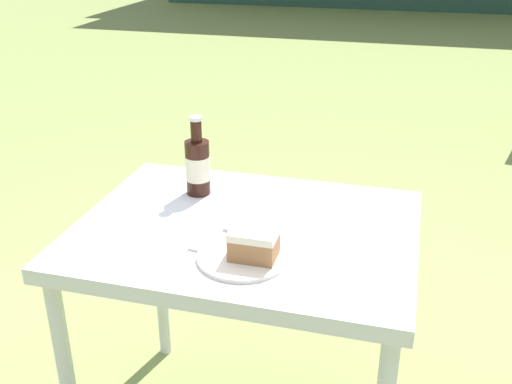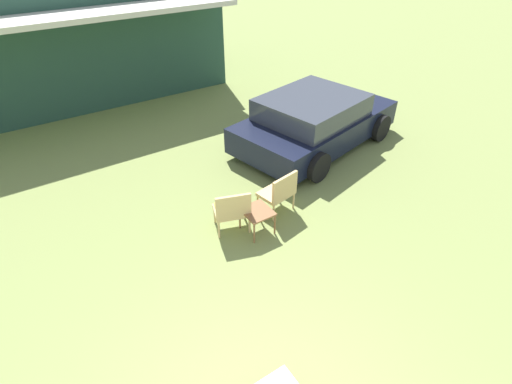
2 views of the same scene
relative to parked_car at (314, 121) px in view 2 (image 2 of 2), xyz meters
name	(u,v)px [view 2 (image 2 of 2)]	position (x,y,z in m)	size (l,w,h in m)	color
cabin_building	(46,40)	(-4.16, 6.34, 0.96)	(8.88, 4.91, 3.05)	#284C3D
parked_car	(314,121)	(0.00, 0.00, 0.00)	(4.14, 2.74, 1.18)	black
wicker_chair_cushioned	(232,209)	(-3.06, -1.58, -0.14)	(0.68, 0.61, 0.80)	tan
wicker_chair_plain	(280,191)	(-2.12, -1.60, -0.13)	(0.64, 0.54, 0.80)	tan
garden_side_table	(257,213)	(-2.73, -1.83, -0.21)	(0.45, 0.49, 0.42)	brown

